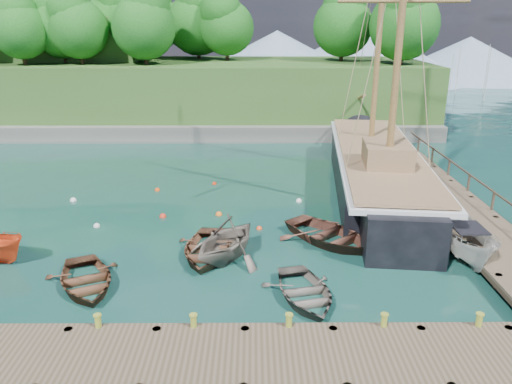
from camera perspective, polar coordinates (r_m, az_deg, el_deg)
ground at (r=20.99m, az=-2.74°, el=-8.61°), size 160.00×160.00×0.00m
dock_near at (r=15.29m, az=4.13°, el=-18.53°), size 20.00×3.20×1.10m
dock_east at (r=29.21m, az=21.01°, el=-0.82°), size 3.20×24.00×1.10m
bollard_0 at (r=17.34m, az=-17.34°, el=-16.14°), size 0.26×0.26×0.45m
bollard_1 at (r=16.74m, az=-7.03°, el=-16.72°), size 0.26×0.26×0.45m
bollard_2 at (r=16.67m, az=3.73°, el=-16.77°), size 0.26×0.26×0.45m
bollard_3 at (r=17.13m, az=14.21°, el=-16.28°), size 0.26×0.26×0.45m
bollard_4 at (r=18.09m, az=23.80°, el=-15.38°), size 0.26×0.26×0.45m
rowboat_0 at (r=20.64m, az=-18.82°, el=-10.23°), size 4.25×4.83×0.83m
rowboat_1 at (r=21.73m, az=-3.42°, el=-7.60°), size 4.97×5.16×2.09m
rowboat_2 at (r=22.06m, az=-5.67°, el=-7.24°), size 3.28×4.40×0.87m
rowboat_3 at (r=18.90m, az=5.57°, el=-12.07°), size 3.50×4.33×0.79m
rowboat_4 at (r=23.48m, az=8.30°, el=-5.66°), size 5.59×5.76×0.97m
cabin_boat_white at (r=23.53m, az=22.67°, el=-6.97°), size 1.92×4.71×1.80m
schooner at (r=30.56m, az=13.64°, el=2.05°), size 6.81×26.51×19.25m
mooring_buoy_0 at (r=26.11m, az=-17.74°, el=-3.79°), size 0.33×0.33×0.33m
mooring_buoy_1 at (r=26.50m, az=-10.59°, el=-2.83°), size 0.36×0.36×0.36m
mooring_buoy_2 at (r=26.38m, az=-4.28°, el=-2.65°), size 0.36×0.36×0.36m
mooring_buoy_3 at (r=28.33m, az=4.93°, el=-1.10°), size 0.35×0.35×0.35m
mooring_buoy_4 at (r=30.63m, az=-11.20°, el=0.17°), size 0.32×0.32×0.32m
mooring_buoy_5 at (r=31.32m, az=-4.78°, el=0.90°), size 0.28×0.28×0.28m
mooring_buoy_6 at (r=30.18m, az=-20.15°, el=-0.96°), size 0.36×0.36×0.36m
mooring_buoy_7 at (r=24.60m, az=0.38°, el=-4.25°), size 0.29×0.29×0.29m
headland at (r=51.96m, az=-16.15°, el=13.74°), size 51.00×19.31×12.90m
distant_ridge at (r=88.80m, az=1.96°, el=15.63°), size 117.00×40.00×10.00m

